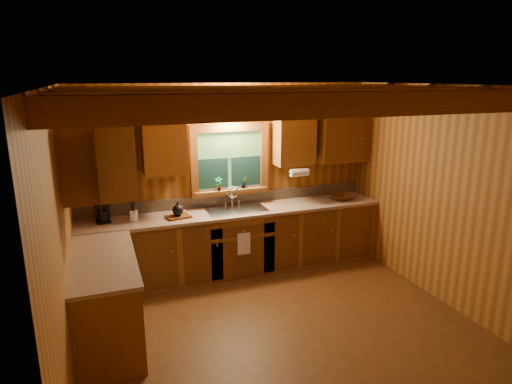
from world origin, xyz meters
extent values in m
plane|color=#543014|center=(0.00, 0.00, 0.00)|extent=(4.20, 4.20, 0.00)
plane|color=brown|center=(0.00, 0.00, 2.60)|extent=(4.20, 4.20, 0.00)
plane|color=brown|center=(0.00, 1.90, 1.30)|extent=(4.20, 0.00, 4.20)
plane|color=brown|center=(0.00, -1.90, 1.30)|extent=(4.20, 0.00, 4.20)
plane|color=brown|center=(-2.10, 0.00, 1.30)|extent=(0.00, 3.80, 3.80)
plane|color=brown|center=(2.10, 0.00, 1.30)|extent=(0.00, 3.80, 3.80)
cube|color=brown|center=(0.00, -1.20, 2.49)|extent=(4.20, 0.14, 0.18)
cube|color=brown|center=(0.00, -0.40, 2.49)|extent=(4.20, 0.14, 0.18)
cube|color=brown|center=(0.00, 0.40, 2.49)|extent=(4.20, 0.14, 0.18)
cube|color=brown|center=(0.00, 1.20, 2.49)|extent=(4.20, 0.14, 0.18)
cube|color=brown|center=(0.00, 1.59, 0.43)|extent=(4.20, 0.62, 0.86)
cube|color=brown|center=(-1.79, 0.48, 0.43)|extent=(0.62, 1.60, 0.86)
cube|color=#A0836E|center=(0.00, 1.59, 0.88)|extent=(4.20, 0.66, 0.04)
cube|color=#A0836E|center=(-1.78, 0.48, 0.88)|extent=(0.64, 1.60, 0.04)
cube|color=#9B7E68|center=(0.00, 1.89, 0.98)|extent=(4.20, 0.02, 0.16)
cube|color=white|center=(-1.47, 0.68, 0.43)|extent=(0.02, 0.60, 0.80)
cube|color=brown|center=(-1.70, 1.73, 1.84)|extent=(0.78, 0.34, 0.78)
cube|color=brown|center=(-0.92, 1.73, 1.84)|extent=(0.55, 0.34, 0.78)
cube|color=brown|center=(0.92, 1.73, 1.84)|extent=(0.55, 0.34, 0.78)
cube|color=brown|center=(1.70, 1.73, 1.84)|extent=(0.78, 0.34, 0.78)
cube|color=brown|center=(-1.93, 0.68, 1.84)|extent=(0.34, 1.10, 0.78)
cube|color=brown|center=(0.00, 1.86, 2.00)|extent=(1.12, 0.08, 0.10)
cube|color=brown|center=(0.00, 1.86, 1.10)|extent=(1.12, 0.08, 0.10)
cube|color=brown|center=(-0.51, 1.86, 1.55)|extent=(0.10, 0.08, 0.80)
cube|color=brown|center=(0.51, 1.86, 1.55)|extent=(0.10, 0.08, 0.80)
cube|color=#3E7631|center=(0.00, 1.90, 1.55)|extent=(0.92, 0.01, 0.80)
cube|color=#113132|center=(-0.24, 1.87, 1.37)|extent=(0.42, 0.02, 0.42)
cube|color=#113132|center=(0.24, 1.87, 1.37)|extent=(0.42, 0.02, 0.42)
cylinder|color=black|center=(0.00, 1.87, 1.57)|extent=(0.92, 0.01, 0.01)
cube|color=brown|center=(0.00, 1.82, 1.12)|extent=(1.06, 0.14, 0.04)
cylinder|color=black|center=(0.00, 1.86, 2.23)|extent=(0.08, 0.03, 0.08)
cylinder|color=black|center=(-0.10, 1.80, 2.23)|extent=(0.09, 0.17, 0.08)
cylinder|color=black|center=(0.10, 1.80, 2.23)|extent=(0.09, 0.17, 0.08)
sphere|color=#FFE0A5|center=(-0.16, 1.74, 2.16)|extent=(0.13, 0.13, 0.13)
sphere|color=#FFE0A5|center=(0.16, 1.74, 2.16)|extent=(0.13, 0.13, 0.13)
cylinder|color=white|center=(0.92, 1.53, 1.37)|extent=(0.27, 0.11, 0.11)
cube|color=white|center=(0.00, 1.26, 0.52)|extent=(0.18, 0.01, 0.30)
cube|color=silver|center=(0.00, 1.60, 0.91)|extent=(0.82, 0.48, 0.02)
cube|color=#262628|center=(-0.19, 1.60, 0.84)|extent=(0.34, 0.40, 0.14)
cube|color=#262628|center=(0.19, 1.60, 0.84)|extent=(0.34, 0.40, 0.14)
cylinder|color=silver|center=(0.00, 1.78, 1.01)|extent=(0.04, 0.04, 0.22)
torus|color=silver|center=(0.00, 1.72, 1.12)|extent=(0.16, 0.02, 0.16)
cube|color=black|center=(-1.74, 1.67, 0.91)|extent=(0.17, 0.20, 0.03)
cube|color=black|center=(-1.74, 1.73, 1.06)|extent=(0.17, 0.07, 0.28)
cube|color=black|center=(-1.74, 1.65, 1.18)|extent=(0.17, 0.19, 0.04)
cylinder|color=black|center=(-1.74, 1.64, 0.99)|extent=(0.10, 0.10, 0.12)
cylinder|color=silver|center=(-1.38, 1.58, 0.98)|extent=(0.12, 0.12, 0.15)
cylinder|color=black|center=(-1.39, 1.57, 1.14)|extent=(0.03, 0.04, 0.23)
cylinder|color=black|center=(-1.38, 1.58, 1.14)|extent=(0.01, 0.01, 0.23)
cylinder|color=black|center=(-1.36, 1.59, 1.14)|extent=(0.03, 0.04, 0.23)
cylinder|color=black|center=(-1.35, 1.60, 1.14)|extent=(0.04, 0.06, 0.22)
cube|color=#593113|center=(-0.81, 1.53, 0.91)|extent=(0.34, 0.27, 0.03)
sphere|color=black|center=(-0.81, 1.53, 1.00)|extent=(0.15, 0.15, 0.15)
cylinder|color=black|center=(-0.81, 1.53, 1.09)|extent=(0.02, 0.02, 0.04)
imported|color=#48230C|center=(1.63, 1.54, 0.94)|extent=(0.37, 0.37, 0.09)
imported|color=#593113|center=(-0.19, 1.78, 1.24)|extent=(0.12, 0.09, 0.20)
imported|color=#593113|center=(0.19, 1.82, 1.22)|extent=(0.10, 0.09, 0.16)
camera|label=1|loc=(-1.76, -3.97, 2.69)|focal=31.02mm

